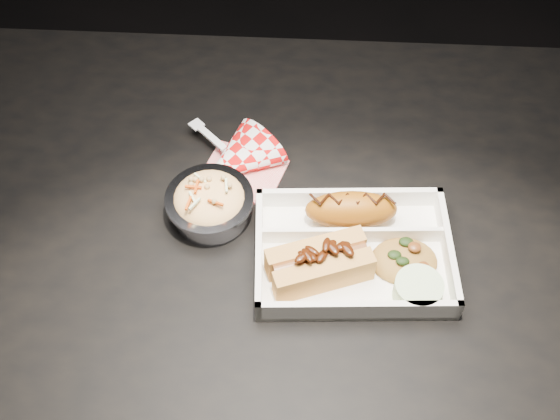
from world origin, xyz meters
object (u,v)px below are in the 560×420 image
object	(u,v)px
dining_table	(329,271)
napkin_fork	(236,161)
food_tray	(353,254)
foil_coleslaw_cup	(210,202)
hotdog	(320,263)
fried_pastry	(351,210)

from	to	relation	value
dining_table	napkin_fork	world-z (taller)	napkin_fork
food_tray	foil_coleslaw_cup	world-z (taller)	foil_coleslaw_cup
hotdog	napkin_fork	xyz separation A→B (m)	(-0.12, 0.18, -0.02)
food_tray	napkin_fork	xyz separation A→B (m)	(-0.16, 0.15, 0.01)
dining_table	hotdog	bearing A→B (deg)	-105.45
dining_table	hotdog	size ratio (longest dim) A/B	8.55
food_tray	dining_table	bearing A→B (deg)	120.52
dining_table	fried_pastry	size ratio (longest dim) A/B	9.81
foil_coleslaw_cup	fried_pastry	bearing A→B (deg)	-1.91
napkin_fork	hotdog	bearing A→B (deg)	-10.75
dining_table	foil_coleslaw_cup	bearing A→B (deg)	171.60
food_tray	napkin_fork	size ratio (longest dim) A/B	1.71
hotdog	foil_coleslaw_cup	bearing A→B (deg)	128.33
fried_pastry	food_tray	bearing A→B (deg)	-86.39
dining_table	food_tray	xyz separation A→B (m)	(0.02, -0.04, 0.10)
hotdog	napkin_fork	distance (m)	0.21
fried_pastry	napkin_fork	distance (m)	0.19
food_tray	foil_coleslaw_cup	size ratio (longest dim) A/B	2.20
dining_table	food_tray	world-z (taller)	food_tray
fried_pastry	hotdog	world-z (taller)	hotdog
dining_table	foil_coleslaw_cup	size ratio (longest dim) A/B	10.14
fried_pastry	foil_coleslaw_cup	world-z (taller)	foil_coleslaw_cup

